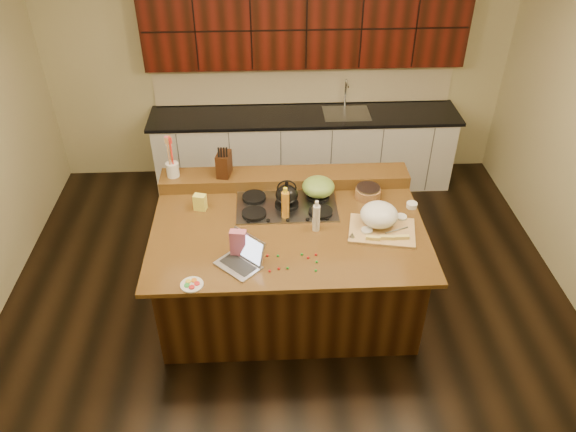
{
  "coord_description": "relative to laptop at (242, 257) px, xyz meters",
  "views": [
    {
      "loc": [
        -0.19,
        -3.91,
        3.91
      ],
      "look_at": [
        0.0,
        0.05,
        1.0
      ],
      "focal_mm": 35.0,
      "sensor_mm": 36.0,
      "label": 1
    }
  ],
  "objects": [
    {
      "name": "island",
      "position": [
        0.39,
        0.47,
        -0.52
      ],
      "size": [
        2.4,
        1.6,
        0.92
      ],
      "color": "black",
      "rests_on": "ground"
    },
    {
      "name": "kitchen_timer",
      "position": [
        0.93,
        0.27,
        -0.03
      ],
      "size": [
        0.1,
        0.1,
        0.07
      ],
      "primitive_type": "cone",
      "rotation": [
        0.0,
        0.0,
        -0.4
      ],
      "color": "silver",
      "rests_on": "island"
    },
    {
      "name": "back_counter",
      "position": [
        0.69,
        2.69,
        -0.0
      ],
      "size": [
        3.7,
        0.66,
        2.4
      ],
      "color": "silver",
      "rests_on": "ground"
    },
    {
      "name": "gumdrop_7",
      "position": [
        0.48,
        0.07,
        -0.05
      ],
      "size": [
        0.02,
        0.02,
        0.02
      ],
      "primitive_type": "ellipsoid",
      "color": "#198C26",
      "rests_on": "island"
    },
    {
      "name": "gumdrop_6",
      "position": [
        0.53,
        0.03,
        -0.05
      ],
      "size": [
        0.02,
        0.02,
        0.02
      ],
      "primitive_type": "ellipsoid",
      "color": "red",
      "rests_on": "island"
    },
    {
      "name": "gumdrop_9",
      "position": [
        0.36,
        -0.09,
        -0.05
      ],
      "size": [
        0.02,
        0.02,
        0.02
      ],
      "primitive_type": "ellipsoid",
      "color": "#198C26",
      "rests_on": "island"
    },
    {
      "name": "gumdrop_10",
      "position": [
        0.6,
        0.07,
        -0.05
      ],
      "size": [
        0.02,
        0.02,
        0.02
      ],
      "primitive_type": "ellipsoid",
      "color": "red",
      "rests_on": "island"
    },
    {
      "name": "gumdrop_3",
      "position": [
        0.6,
        -0.02,
        -0.05
      ],
      "size": [
        0.02,
        0.02,
        0.02
      ],
      "primitive_type": "ellipsoid",
      "color": "#198C26",
      "rests_on": "island"
    },
    {
      "name": "pink_bag",
      "position": [
        -0.03,
        0.1,
        0.06
      ],
      "size": [
        0.14,
        0.09,
        0.25
      ],
      "primitive_type": "cube",
      "rotation": [
        0.0,
        0.0,
        -0.15
      ],
      "color": "#BA5774",
      "rests_on": "island"
    },
    {
      "name": "cooktop",
      "position": [
        0.39,
        0.77,
        -0.05
      ],
      "size": [
        0.92,
        0.52,
        0.05
      ],
      "color": "gray",
      "rests_on": "island"
    },
    {
      "name": "utensil_crock",
      "position": [
        -0.68,
        1.17,
        0.13
      ],
      "size": [
        0.15,
        0.15,
        0.14
      ],
      "primitive_type": "cylinder",
      "rotation": [
        0.0,
        0.0,
        0.26
      ],
      "color": "white",
      "rests_on": "back_ledge"
    },
    {
      "name": "ramekin_a",
      "position": [
        1.06,
        0.34,
        -0.04
      ],
      "size": [
        0.13,
        0.13,
        0.04
      ],
      "primitive_type": "cylinder",
      "rotation": [
        0.0,
        0.0,
        0.3
      ],
      "color": "white",
      "rests_on": "island"
    },
    {
      "name": "candy_plate",
      "position": [
        -0.39,
        -0.24,
        -0.06
      ],
      "size": [
        0.21,
        0.21,
        0.01
      ],
      "primitive_type": "cylinder",
      "rotation": [
        0.0,
        0.0,
        -0.22
      ],
      "color": "white",
      "rests_on": "island"
    },
    {
      "name": "gumdrop_8",
      "position": [
        0.16,
        0.05,
        -0.05
      ],
      "size": [
        0.02,
        0.02,
        0.02
      ],
      "primitive_type": "ellipsoid",
      "color": "red",
      "rests_on": "island"
    },
    {
      "name": "wooden_tray",
      "position": [
        1.18,
        0.41,
        0.04
      ],
      "size": [
        0.63,
        0.51,
        0.23
      ],
      "rotation": [
        0.0,
        0.0,
        -0.19
      ],
      "color": "tan",
      "rests_on": "island"
    },
    {
      "name": "ramekin_c",
      "position": [
        1.4,
        0.52,
        -0.04
      ],
      "size": [
        0.1,
        0.1,
        0.04
      ],
      "primitive_type": "cylinder",
      "rotation": [
        0.0,
        0.0,
        0.04
      ],
      "color": "white",
      "rests_on": "island"
    },
    {
      "name": "gumdrop_2",
      "position": [
        0.22,
        -0.12,
        -0.05
      ],
      "size": [
        0.02,
        0.02,
        0.02
      ],
      "primitive_type": "ellipsoid",
      "color": "red",
      "rests_on": "island"
    },
    {
      "name": "knife_block",
      "position": [
        -0.19,
        1.17,
        0.17
      ],
      "size": [
        0.15,
        0.21,
        0.23
      ],
      "primitive_type": "cube",
      "rotation": [
        0.0,
        0.0,
        -0.2
      ],
      "color": "black",
      "rests_on": "back_ledge"
    },
    {
      "name": "back_ledge",
      "position": [
        0.39,
        1.17,
        -0.0
      ],
      "size": [
        2.4,
        0.3,
        0.12
      ],
      "primitive_type": "cube",
      "color": "black",
      "rests_on": "island"
    },
    {
      "name": "kettle",
      "position": [
        0.39,
        0.77,
        0.07
      ],
      "size": [
        0.26,
        0.26,
        0.18
      ],
      "primitive_type": "ellipsoid",
      "rotation": [
        0.0,
        0.0,
        0.29
      ],
      "color": "black",
      "rests_on": "cooktop"
    },
    {
      "name": "green_bowl",
      "position": [
        0.69,
        0.9,
        0.06
      ],
      "size": [
        0.32,
        0.32,
        0.17
      ],
      "primitive_type": "ellipsoid",
      "rotation": [
        0.0,
        0.0,
        -0.05
      ],
      "color": "olive",
      "rests_on": "cooktop"
    },
    {
      "name": "gumdrop_5",
      "position": [
        0.29,
        0.07,
        -0.05
      ],
      "size": [
        0.02,
        0.02,
        0.02
      ],
      "primitive_type": "ellipsoid",
      "color": "#198C26",
      "rests_on": "island"
    },
    {
      "name": "gumdrop_4",
      "position": [
        0.29,
        -0.09,
        -0.05
      ],
      "size": [
        0.02,
        0.02,
        0.02
      ],
      "primitive_type": "ellipsoid",
      "color": "red",
      "rests_on": "island"
    },
    {
      "name": "laptop",
      "position": [
        0.0,
        0.0,
        0.0
      ],
      "size": [
        0.43,
        0.43,
        0.24
      ],
      "rotation": [
        0.0,
        0.0,
        -0.78
      ],
      "color": "#B7B7BC",
      "rests_on": "island"
    },
    {
      "name": "vinegar_bottle",
      "position": [
        0.63,
        0.41,
        0.06
      ],
      "size": [
        0.08,
        0.08,
        0.25
      ],
      "primitive_type": "cylinder",
      "rotation": [
        0.0,
        0.0,
        -0.34
      ],
      "color": "silver",
      "rests_on": "island"
    },
    {
      "name": "package_box",
      "position": [
        -0.4,
        0.77,
        0.01
      ],
      "size": [
        0.12,
        0.1,
        0.15
      ],
      "primitive_type": "cube",
      "rotation": [
        0.0,
        0.0,
        -0.26
      ],
      "color": "#F3ED55",
      "rests_on": "island"
    },
    {
      "name": "room",
      "position": [
        0.39,
        0.47,
        0.37
      ],
      "size": [
        5.52,
        5.02,
        2.72
      ],
      "color": "black",
      "rests_on": "ground"
    },
    {
      "name": "oil_bottle",
      "position": [
        0.37,
        0.6,
        0.07
      ],
      "size": [
        0.08,
        0.08,
        0.27
      ],
      "primitive_type": "cylinder",
      "rotation": [
        0.0,
        0.0,
        0.21
      ],
      "color": "#C68123",
      "rests_on": "island"
    },
    {
      "name": "strainer_bowl",
      "position": [
        1.16,
        0.9,
        -0.02
      ],
      "size": [
        0.31,
        0.31,
        0.09
      ],
      "primitive_type": "cylinder",
      "rotation": [
        0.0,
        0.0,
        0.4
      ],
      "color": "#996B3F",
      "rests_on": "island"
    },
    {
      "name": "gumdrop_0",
      "position": [
        0.2,
        0.07,
        -0.05
      ],
      "size": [
        0.02,
        0.02,
        0.02
      ],
      "primitive_type": "ellipsoid",
      "color": "red",
      "rests_on": "island"
    },
    {
      "name": "ramekin_b",
      "position": [
        1.54,
        0.71,
        -0.04
      ],
      "size": [
        0.12,
        0.12,
        0.04
      ],
      "primitive_type": "cylinder",
      "rotation": [
        0.0,
        0.0,
        -0.2
      ],
      "color": "white",
      "rests_on": "island"
    },
    {
      "name": "gumdrop_1",
      "position": [
        0.58,
        -0.13,
        -0.05
      ],
      "size": [
        0.02,
        0.02,
        0.02
      ],
      "primitive_type": "ellipsoid",
      "color": "#198C26",
      "rests_on": "island"
    }
  ]
}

